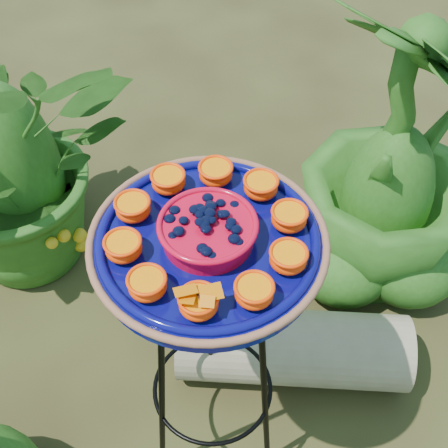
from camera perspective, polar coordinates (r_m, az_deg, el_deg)
The scene contains 6 objects.
ground_plane at distance 1.97m, azimuth -3.09°, elevation -15.66°, with size 20.00×20.00×0.00m, color black.
tripod_stand at distance 1.46m, azimuth -1.17°, elevation -10.84°, with size 0.35×0.35×0.85m.
feeder_dish at distance 1.15m, azimuth -1.46°, elevation -1.47°, with size 0.48×0.48×0.10m.
driftwood_log at distance 1.92m, azimuth 6.26°, elevation -11.15°, with size 0.23×0.23×0.69m, color tan.
shrub_back_left at distance 2.08m, azimuth -18.78°, elevation 5.91°, with size 0.79×0.68×0.87m, color #244D14.
shrub_back_right at distance 1.94m, azimuth 15.55°, elevation 5.85°, with size 0.56×0.56×1.00m, color #244D14.
Camera 1 is at (0.17, -0.83, 1.77)m, focal length 50.00 mm.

